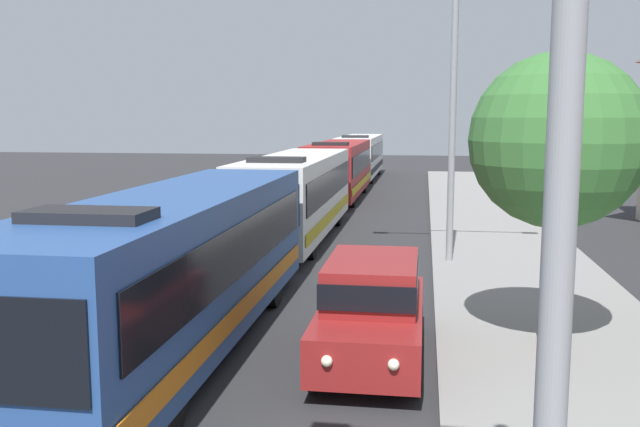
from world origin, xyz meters
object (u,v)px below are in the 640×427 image
object	(u,v)px
bus_second_in_line	(297,193)
streetlamp_mid	(453,92)
bus_middle	(339,168)
streetlamp_near	(568,52)
bus_fourth_in_line	(360,155)
roadside_tree	(558,142)
bus_lead	(179,264)
white_suv	(372,306)

from	to	relation	value
bus_second_in_line	streetlamp_mid	bearing A→B (deg)	-35.87
bus_middle	streetlamp_near	xyz separation A→B (m)	(5.40, -33.35, 3.17)
bus_middle	bus_fourth_in_line	world-z (taller)	same
bus_second_in_line	streetlamp_near	distance (m)	21.66
streetlamp_near	bus_middle	bearing A→B (deg)	99.19
roadside_tree	bus_second_in_line	bearing A→B (deg)	120.99
bus_second_in_line	streetlamp_near	bearing A→B (deg)	-75.41
bus_second_in_line	streetlamp_mid	distance (m)	7.53
bus_lead	streetlamp_mid	distance (m)	10.71
streetlamp_near	bus_second_in_line	bearing A→B (deg)	104.59
bus_lead	bus_middle	xyz separation A→B (m)	(-0.00, 25.08, -0.00)
bus_second_in_line	white_suv	size ratio (longest dim) A/B	2.52
bus_lead	bus_second_in_line	bearing A→B (deg)	90.00
bus_fourth_in_line	roadside_tree	xyz separation A→B (m)	(7.01, -36.94, 2.34)
bus_fourth_in_line	streetlamp_mid	size ratio (longest dim) A/B	1.51
bus_second_in_line	white_suv	xyz separation A→B (m)	(3.70, -12.54, -0.66)
bus_lead	bus_middle	bearing A→B (deg)	90.00
bus_second_in_line	bus_middle	size ratio (longest dim) A/B	1.04
bus_lead	bus_fourth_in_line	distance (m)	37.74
bus_second_in_line	bus_fourth_in_line	distance (m)	25.28
bus_middle	white_suv	xyz separation A→B (m)	(3.70, -25.15, -0.66)
streetlamp_near	streetlamp_mid	bearing A→B (deg)	90.00
streetlamp_near	roadside_tree	bearing A→B (deg)	79.95
bus_lead	roadside_tree	xyz separation A→B (m)	(7.01, 0.80, 2.34)
bus_lead	streetlamp_near	distance (m)	10.37
white_suv	streetlamp_near	size ratio (longest dim) A/B	0.61
white_suv	streetlamp_mid	size ratio (longest dim) A/B	0.57
bus_second_in_line	white_suv	bearing A→B (deg)	-73.56
bus_fourth_in_line	streetlamp_near	distance (m)	46.43
bus_middle	roadside_tree	distance (m)	25.38
bus_second_in_line	white_suv	world-z (taller)	bus_second_in_line
bus_lead	white_suv	distance (m)	3.76
streetlamp_near	bus_fourth_in_line	bearing A→B (deg)	96.69
white_suv	roadside_tree	world-z (taller)	roadside_tree
bus_second_in_line	bus_fourth_in_line	world-z (taller)	same
bus_second_in_line	roadside_tree	bearing A→B (deg)	-59.01
bus_lead	bus_middle	world-z (taller)	same
bus_middle	streetlamp_near	world-z (taller)	streetlamp_near
bus_fourth_in_line	white_suv	size ratio (longest dim) A/B	2.65
white_suv	streetlamp_mid	bearing A→B (deg)	78.86
bus_second_in_line	bus_fourth_in_line	bearing A→B (deg)	90.00
bus_fourth_in_line	white_suv	xyz separation A→B (m)	(3.70, -37.81, -0.66)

